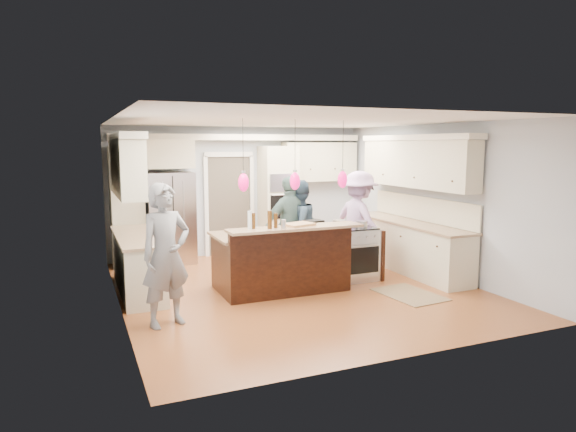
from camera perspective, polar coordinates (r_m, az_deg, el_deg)
name	(u,v)px	position (r m, az deg, el deg)	size (l,w,h in m)	color
ground_plane	(296,288)	(8.49, 0.93, -8.01)	(6.00, 6.00, 0.00)	#A8592E
room_shell	(297,177)	(8.18, 0.95, 4.33)	(5.54, 6.04, 2.72)	#B2BCC6
refrigerator	(170,218)	(10.36, -12.93, -0.21)	(0.90, 0.70, 1.80)	#B7B7BC
oven_column	(278,200)	(10.97, -1.09, 1.77)	(0.72, 0.69, 2.30)	beige
back_upper_cabinets	(208,177)	(10.56, -8.87, 4.25)	(5.30, 0.61, 2.54)	beige
right_counter_run	(411,214)	(9.74, 13.49, 0.19)	(0.64, 3.10, 2.51)	beige
left_cabinets	(134,227)	(8.41, -16.79, -1.14)	(0.64, 2.30, 2.51)	beige
kitchen_island	(281,260)	(8.34, -0.82, -4.87)	(2.10, 1.46, 1.12)	black
island_range	(354,253)	(9.02, 7.33, -4.13)	(0.82, 0.71, 0.92)	#B7B7BC
pendant_lights	(295,181)	(7.61, 0.78, 3.95)	(1.75, 0.15, 1.03)	black
person_bar_end	(166,255)	(6.77, -13.41, -4.26)	(0.68, 0.44, 1.86)	slate
person_far_left	(298,228)	(9.22, 1.08, -1.29)	(0.83, 0.65, 1.71)	#293C50
person_far_right	(291,226)	(9.16, 0.31, -1.12)	(1.04, 0.43, 1.78)	#4C6B67
person_range_side	(359,221)	(9.65, 7.89, -0.53)	(1.19, 0.69, 1.85)	#B290C2
floor_rug	(409,294)	(8.34, 13.34, -8.48)	(0.74, 1.08, 0.01)	#8C6D4C
water_bottle	(250,220)	(7.43, -4.26, -0.45)	(0.06, 0.06, 0.27)	silver
beer_bottle_a	(253,221)	(7.48, -3.88, -0.53)	(0.06, 0.06, 0.23)	#42250B
beer_bottle_b	(270,220)	(7.44, -2.05, -0.42)	(0.07, 0.07, 0.27)	#42250B
beer_bottle_c	(276,220)	(7.53, -1.37, -0.50)	(0.05, 0.05, 0.22)	#42250B
drink_can	(284,224)	(7.48, -0.50, -0.90)	(0.07, 0.07, 0.13)	#B7B7BC
cutting_board	(299,224)	(7.76, 1.23, -0.93)	(0.44, 0.31, 0.03)	tan
pot_large	(340,224)	(8.82, 5.75, -0.87)	(0.23, 0.23, 0.14)	#B7B7BC
pot_small	(361,224)	(8.99, 8.14, -0.85)	(0.21, 0.21, 0.10)	#B7B7BC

